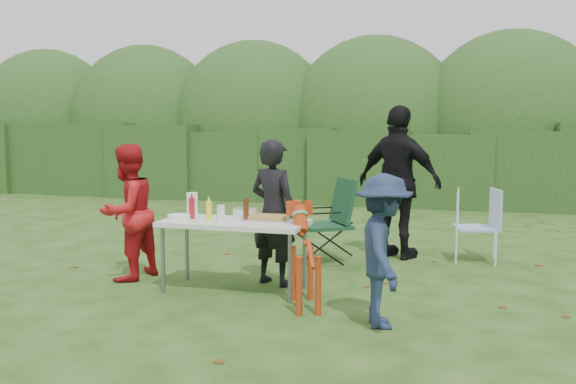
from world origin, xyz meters
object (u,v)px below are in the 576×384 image
(folding_table, at_px, (234,226))
(dog, at_px, (305,259))
(lawn_chair, at_px, (476,225))
(person_cook, at_px, (274,212))
(mustard_bottle, at_px, (209,211))
(ketchup_bottle, at_px, (192,208))
(person_red_jacket, at_px, (128,212))
(beer_bottle, at_px, (246,210))
(person_black_puffy, at_px, (399,182))
(camping_chair, at_px, (325,221))
(paper_towel_roll, at_px, (192,205))
(child, at_px, (383,251))

(folding_table, distance_m, dog, 0.96)
(folding_table, relative_size, lawn_chair, 1.60)
(person_cook, bearing_deg, folding_table, 70.04)
(mustard_bottle, bearing_deg, ketchup_bottle, 162.32)
(person_red_jacket, distance_m, ketchup_bottle, 0.86)
(folding_table, xyz_separation_m, lawn_chair, (2.42, 2.21, -0.22))
(person_cook, distance_m, beer_bottle, 0.42)
(person_black_puffy, xyz_separation_m, camping_chair, (-0.85, -0.55, -0.46))
(camping_chair, xyz_separation_m, paper_towel_roll, (-1.14, -1.42, 0.34))
(dog, distance_m, ketchup_bottle, 1.43)
(person_red_jacket, height_order, beer_bottle, person_red_jacket)
(dog, distance_m, paper_towel_roll, 1.55)
(person_red_jacket, xyz_separation_m, camping_chair, (1.92, 1.44, -0.22))
(person_black_puffy, distance_m, paper_towel_roll, 2.81)
(person_black_puffy, distance_m, beer_bottle, 2.50)
(child, relative_size, ketchup_bottle, 5.97)
(person_black_puffy, xyz_separation_m, paper_towel_roll, (-1.99, -1.97, -0.12))
(camping_chair, distance_m, ketchup_bottle, 1.93)
(person_red_jacket, distance_m, mustard_bottle, 1.10)
(child, bearing_deg, ketchup_bottle, 56.47)
(person_red_jacket, height_order, ketchup_bottle, person_red_jacket)
(person_black_puffy, bearing_deg, beer_bottle, 81.15)
(child, distance_m, lawn_chair, 3.03)
(person_black_puffy, xyz_separation_m, lawn_chair, (0.97, 0.09, -0.53))
(lawn_chair, bearing_deg, person_black_puffy, -7.61)
(person_cook, bearing_deg, person_black_puffy, -103.44)
(person_cook, height_order, person_black_puffy, person_black_puffy)
(folding_table, height_order, lawn_chair, lawn_chair)
(person_red_jacket, distance_m, person_black_puffy, 3.42)
(camping_chair, distance_m, paper_towel_roll, 1.85)
(person_cook, bearing_deg, mustard_bottle, 59.06)
(child, bearing_deg, camping_chair, 9.23)
(folding_table, bearing_deg, ketchup_bottle, -178.75)
(lawn_chair, distance_m, ketchup_bottle, 3.67)
(person_red_jacket, bearing_deg, folding_table, 97.00)
(person_black_puffy, bearing_deg, lawn_chair, -151.55)
(person_cook, height_order, lawn_chair, person_cook)
(folding_table, bearing_deg, camping_chair, 69.00)
(person_cook, relative_size, lawn_chair, 1.68)
(folding_table, xyz_separation_m, mustard_bottle, (-0.25, -0.08, 0.15))
(child, bearing_deg, person_red_jacket, 59.08)
(folding_table, xyz_separation_m, person_red_jacket, (-1.32, 0.12, 0.07))
(ketchup_bottle, height_order, beer_bottle, beer_bottle)
(folding_table, distance_m, lawn_chair, 3.29)
(person_black_puffy, distance_m, dog, 2.61)
(child, distance_m, camping_chair, 2.50)
(person_red_jacket, height_order, person_black_puffy, person_black_puffy)
(dog, relative_size, paper_towel_roll, 3.80)
(lawn_chair, relative_size, mustard_bottle, 4.69)
(camping_chair, height_order, beer_bottle, camping_chair)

